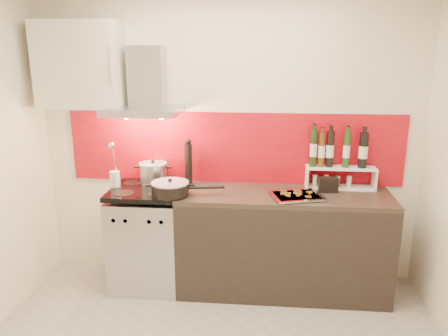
# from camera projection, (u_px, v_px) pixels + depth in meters

# --- Properties ---
(back_wall) EXTENTS (3.40, 0.02, 2.60)m
(back_wall) POSITION_uv_depth(u_px,v_px,m) (229.00, 139.00, 3.92)
(back_wall) COLOR silver
(back_wall) RESTS_ON ground
(backsplash) EXTENTS (3.00, 0.02, 0.64)m
(backsplash) POSITION_uv_depth(u_px,v_px,m) (234.00, 148.00, 3.93)
(backsplash) COLOR maroon
(backsplash) RESTS_ON back_wall
(range_stove) EXTENTS (0.60, 0.60, 0.91)m
(range_stove) POSITION_uv_depth(u_px,v_px,m) (148.00, 238.00, 3.92)
(range_stove) COLOR #B7B7BA
(range_stove) RESTS_ON ground
(counter) EXTENTS (1.80, 0.60, 0.90)m
(counter) POSITION_uv_depth(u_px,v_px,m) (282.00, 242.00, 3.81)
(counter) COLOR black
(counter) RESTS_ON ground
(range_hood) EXTENTS (0.62, 0.50, 0.61)m
(range_hood) POSITION_uv_depth(u_px,v_px,m) (145.00, 90.00, 3.71)
(range_hood) COLOR #B7B7BA
(range_hood) RESTS_ON back_wall
(upper_cabinet) EXTENTS (0.70, 0.35, 0.72)m
(upper_cabinet) POSITION_uv_depth(u_px,v_px,m) (80.00, 65.00, 3.69)
(upper_cabinet) COLOR beige
(upper_cabinet) RESTS_ON back_wall
(stock_pot) EXTENTS (0.25, 0.25, 0.22)m
(stock_pot) POSITION_uv_depth(u_px,v_px,m) (153.00, 173.00, 3.93)
(stock_pot) COLOR #B7B7BA
(stock_pot) RESTS_ON range_stove
(saute_pan) EXTENTS (0.61, 0.32, 0.15)m
(saute_pan) POSITION_uv_depth(u_px,v_px,m) (171.00, 188.00, 3.61)
(saute_pan) COLOR black
(saute_pan) RESTS_ON range_stove
(utensil_jar) EXTENTS (0.09, 0.13, 0.42)m
(utensil_jar) POSITION_uv_depth(u_px,v_px,m) (114.00, 174.00, 3.81)
(utensil_jar) COLOR silver
(utensil_jar) RESTS_ON range_stove
(pepper_mill) EXTENTS (0.07, 0.07, 0.42)m
(pepper_mill) POSITION_uv_depth(u_px,v_px,m) (188.00, 163.00, 3.89)
(pepper_mill) COLOR black
(pepper_mill) RESTS_ON counter
(step_shelf) EXTENTS (0.60, 0.16, 0.52)m
(step_shelf) POSITION_uv_depth(u_px,v_px,m) (338.00, 161.00, 3.77)
(step_shelf) COLOR white
(step_shelf) RESTS_ON counter
(caddy_box) EXTENTS (0.16, 0.08, 0.14)m
(caddy_box) POSITION_uv_depth(u_px,v_px,m) (328.00, 185.00, 3.71)
(caddy_box) COLOR black
(caddy_box) RESTS_ON counter
(baking_tray) EXTENTS (0.48, 0.41, 0.03)m
(baking_tray) POSITION_uv_depth(u_px,v_px,m) (296.00, 196.00, 3.58)
(baking_tray) COLOR silver
(baking_tray) RESTS_ON counter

